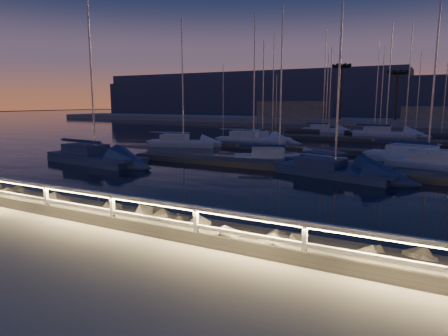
% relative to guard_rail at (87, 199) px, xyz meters
% --- Properties ---
extents(ground, '(400.00, 400.00, 0.00)m').
position_rel_guard_rail_xyz_m(ground, '(0.07, 0.00, -0.77)').
color(ground, gray).
rests_on(ground, ground).
extents(harbor_water, '(400.00, 440.00, 0.60)m').
position_rel_guard_rail_xyz_m(harbor_water, '(0.07, 31.22, -1.74)').
color(harbor_water, black).
rests_on(harbor_water, ground).
extents(guard_rail, '(44.11, 0.12, 1.06)m').
position_rel_guard_rail_xyz_m(guard_rail, '(0.00, 0.00, 0.00)').
color(guard_rail, white).
rests_on(guard_rail, ground).
extents(riprap, '(35.21, 2.85, 1.31)m').
position_rel_guard_rail_xyz_m(riprap, '(-1.91, 1.62, -1.02)').
color(riprap, slate).
rests_on(riprap, ground).
extents(floating_docks, '(22.00, 36.00, 0.40)m').
position_rel_guard_rail_xyz_m(floating_docks, '(0.07, 32.50, -1.17)').
color(floating_docks, '#5E544E').
rests_on(floating_docks, ground).
extents(far_shore, '(160.00, 14.00, 5.20)m').
position_rel_guard_rail_xyz_m(far_shore, '(-0.06, 74.05, -0.48)').
color(far_shore, gray).
rests_on(far_shore, ground).
extents(palm_left, '(3.00, 3.00, 11.20)m').
position_rel_guard_rail_xyz_m(palm_left, '(-7.93, 72.00, 9.36)').
color(palm_left, brown).
rests_on(palm_left, ground).
extents(palm_center, '(3.00, 3.00, 9.70)m').
position_rel_guard_rail_xyz_m(palm_center, '(2.07, 73.00, 8.01)').
color(palm_center, brown).
rests_on(palm_center, ground).
extents(distant_hills, '(230.00, 37.50, 18.00)m').
position_rel_guard_rail_xyz_m(distant_hills, '(-22.06, 133.69, 3.96)').
color(distant_hills, '#3C445D').
rests_on(distant_hills, ground).
extents(sailboat_a, '(7.41, 4.00, 12.24)m').
position_rel_guard_rail_xyz_m(sailboat_a, '(-12.88, 24.11, -0.93)').
color(sailboat_a, silver).
rests_on(sailboat_a, ground).
extents(sailboat_b, '(8.88, 3.58, 14.72)m').
position_rel_guard_rail_xyz_m(sailboat_b, '(-12.35, 12.03, -0.90)').
color(sailboat_b, navy).
rests_on(sailboat_b, ground).
extents(sailboat_c, '(7.41, 4.83, 12.30)m').
position_rel_guard_rail_xyz_m(sailboat_c, '(3.63, 17.38, -0.97)').
color(sailboat_c, navy).
rests_on(sailboat_c, ground).
extents(sailboat_d, '(7.82, 4.02, 12.75)m').
position_rel_guard_rail_xyz_m(sailboat_d, '(4.18, 14.97, -0.98)').
color(sailboat_d, navy).
rests_on(sailboat_d, ground).
extents(sailboat_e, '(8.10, 3.72, 13.41)m').
position_rel_guard_rail_xyz_m(sailboat_e, '(-7.82, 29.77, -0.91)').
color(sailboat_e, silver).
rests_on(sailboat_e, ground).
extents(sailboat_f, '(6.77, 4.39, 11.27)m').
position_rel_guard_rail_xyz_m(sailboat_f, '(-0.78, 18.83, -0.98)').
color(sailboat_f, silver).
rests_on(sailboat_f, ground).
extents(sailboat_g, '(9.03, 4.79, 14.77)m').
position_rel_guard_rail_xyz_m(sailboat_g, '(8.82, 23.40, -0.92)').
color(sailboat_g, silver).
rests_on(sailboat_g, ground).
extents(sailboat_h, '(8.46, 4.15, 13.78)m').
position_rel_guard_rail_xyz_m(sailboat_h, '(10.18, 21.27, -0.96)').
color(sailboat_h, silver).
rests_on(sailboat_h, ground).
extents(sailboat_j, '(6.82, 3.89, 11.24)m').
position_rel_guard_rail_xyz_m(sailboat_j, '(-8.42, 33.81, -0.98)').
color(sailboat_j, silver).
rests_on(sailboat_j, ground).
extents(sailboat_k, '(8.62, 3.48, 14.24)m').
position_rel_guard_rail_xyz_m(sailboat_k, '(3.35, 46.45, -0.93)').
color(sailboat_k, silver).
rests_on(sailboat_k, ground).
extents(sailboat_n, '(6.91, 2.87, 11.44)m').
position_rel_guard_rail_xyz_m(sailboat_n, '(-5.27, 50.00, -0.97)').
color(sailboat_n, silver).
rests_on(sailboat_n, ground).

